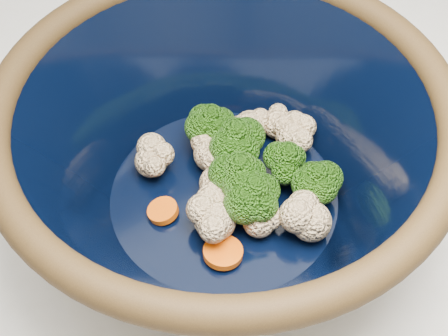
{
  "coord_description": "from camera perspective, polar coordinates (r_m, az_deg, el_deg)",
  "views": [
    {
      "loc": [
        -0.17,
        -0.27,
        1.36
      ],
      "look_at": [
        -0.0,
        -0.0,
        0.97
      ],
      "focal_mm": 50.0,
      "sensor_mm": 36.0,
      "label": 1
    }
  ],
  "objects": [
    {
      "name": "mixing_bowl",
      "position": [
        0.49,
        -0.0,
        1.08
      ],
      "size": [
        0.41,
        0.41,
        0.15
      ],
      "rotation": [
        0.0,
        0.0,
        0.27
      ],
      "color": "black",
      "rests_on": "counter"
    },
    {
      "name": "vegetable_pile",
      "position": [
        0.52,
        2.1,
        -0.08
      ],
      "size": [
        0.16,
        0.16,
        0.06
      ],
      "color": "#608442",
      "rests_on": "mixing_bowl"
    }
  ]
}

